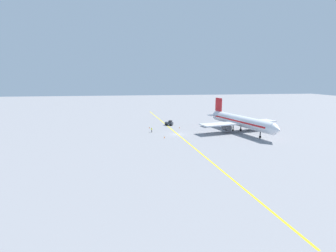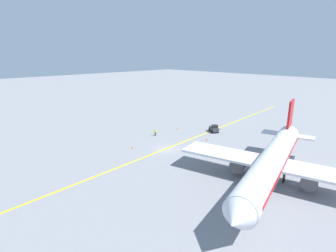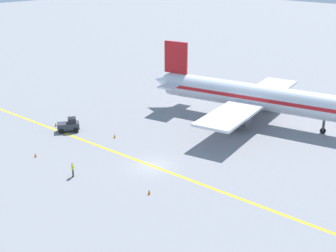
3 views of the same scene
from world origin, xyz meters
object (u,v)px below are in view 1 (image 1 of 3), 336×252
(ground_crew_worker, at_px, (152,130))
(traffic_cone_mid_apron, at_px, (164,137))
(traffic_cone_far_edge, at_px, (168,123))
(airplane_at_gate, at_px, (240,121))
(traffic_cone_near_nose, at_px, (150,127))
(traffic_cone_by_wingtip, at_px, (180,128))
(baggage_tug_dark, at_px, (169,123))

(ground_crew_worker, distance_m, traffic_cone_mid_apron, 9.60)
(ground_crew_worker, relative_size, traffic_cone_far_edge, 3.05)
(airplane_at_gate, height_order, traffic_cone_far_edge, airplane_at_gate)
(ground_crew_worker, height_order, traffic_cone_near_nose, ground_crew_worker)
(traffic_cone_near_nose, relative_size, traffic_cone_far_edge, 1.00)
(ground_crew_worker, bearing_deg, traffic_cone_by_wingtip, -151.81)
(baggage_tug_dark, distance_m, traffic_cone_mid_apron, 21.93)
(airplane_at_gate, relative_size, traffic_cone_mid_apron, 64.06)
(airplane_at_gate, bearing_deg, traffic_cone_by_wingtip, -27.02)
(airplane_at_gate, distance_m, traffic_cone_near_nose, 32.10)
(airplane_at_gate, height_order, baggage_tug_dark, airplane_at_gate)
(ground_crew_worker, relative_size, traffic_cone_near_nose, 3.05)
(airplane_at_gate, bearing_deg, traffic_cone_near_nose, -21.36)
(traffic_cone_near_nose, bearing_deg, traffic_cone_far_edge, -135.91)
(traffic_cone_near_nose, distance_m, traffic_cone_far_edge, 10.93)
(traffic_cone_near_nose, bearing_deg, ground_crew_worker, 90.59)
(airplane_at_gate, height_order, traffic_cone_near_nose, airplane_at_gate)
(airplane_at_gate, xyz_separation_m, traffic_cone_far_edge, (21.88, -19.23, -3.43))
(ground_crew_worker, distance_m, traffic_cone_far_edge, 17.23)
(traffic_cone_mid_apron, bearing_deg, traffic_cone_far_edge, -100.95)
(baggage_tug_dark, distance_m, traffic_cone_near_nose, 9.25)
(traffic_cone_near_nose, relative_size, traffic_cone_by_wingtip, 1.00)
(traffic_cone_mid_apron, bearing_deg, traffic_cone_by_wingtip, -117.49)
(airplane_at_gate, distance_m, ground_crew_worker, 30.03)
(baggage_tug_dark, height_order, ground_crew_worker, baggage_tug_dark)
(traffic_cone_far_edge, bearing_deg, traffic_cone_near_nose, 44.09)
(baggage_tug_dark, height_order, traffic_cone_mid_apron, baggage_tug_dark)
(traffic_cone_far_edge, bearing_deg, traffic_cone_mid_apron, 79.05)
(airplane_at_gate, relative_size, ground_crew_worker, 20.97)
(traffic_cone_mid_apron, distance_m, traffic_cone_by_wingtip, 16.74)
(ground_crew_worker, distance_m, traffic_cone_near_nose, 7.79)
(ground_crew_worker, bearing_deg, baggage_tug_dark, -122.97)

